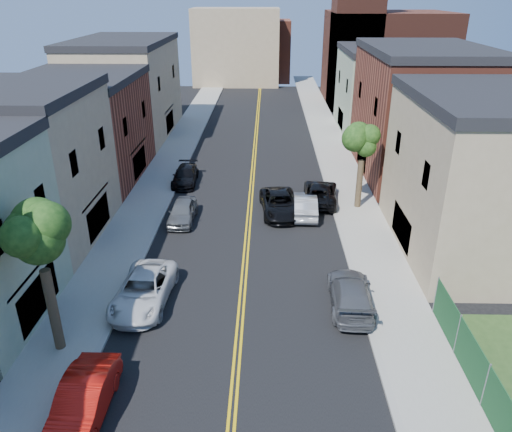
# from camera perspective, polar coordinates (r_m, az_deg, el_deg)

# --- Properties ---
(sidewalk_left) EXTENTS (3.20, 100.00, 0.15)m
(sidewalk_left) POSITION_cam_1_polar(r_m,az_deg,el_deg) (46.48, -10.12, 6.18)
(sidewalk_left) COLOR gray
(sidewalk_left) RESTS_ON ground
(sidewalk_right) EXTENTS (3.20, 100.00, 0.15)m
(sidewalk_right) POSITION_cam_1_polar(r_m,az_deg,el_deg) (46.07, 9.64, 6.05)
(sidewalk_right) COLOR gray
(sidewalk_right) RESTS_ON ground
(curb_left) EXTENTS (0.30, 100.00, 0.15)m
(curb_left) POSITION_cam_1_polar(r_m,az_deg,el_deg) (46.17, -7.98, 6.20)
(curb_left) COLOR gray
(curb_left) RESTS_ON ground
(curb_right) EXTENTS (0.30, 100.00, 0.15)m
(curb_right) POSITION_cam_1_polar(r_m,az_deg,el_deg) (45.85, 7.47, 6.10)
(curb_right) COLOR gray
(curb_right) RESTS_ON ground
(bldg_left_tan_near) EXTENTS (9.00, 10.00, 9.00)m
(bldg_left_tan_near) POSITION_cam_1_polar(r_m,az_deg,el_deg) (33.60, -25.78, 4.77)
(bldg_left_tan_near) COLOR #998466
(bldg_left_tan_near) RESTS_ON ground
(bldg_left_brick) EXTENTS (9.00, 12.00, 8.00)m
(bldg_left_brick) POSITION_cam_1_polar(r_m,az_deg,el_deg) (43.37, -19.53, 9.22)
(bldg_left_brick) COLOR brown
(bldg_left_brick) RESTS_ON ground
(bldg_left_tan_far) EXTENTS (9.00, 16.00, 9.50)m
(bldg_left_tan_far) POSITION_cam_1_polar(r_m,az_deg,el_deg) (56.21, -14.86, 13.90)
(bldg_left_tan_far) COLOR #998466
(bldg_left_tan_far) RESTS_ON ground
(bldg_right_tan) EXTENTS (9.00, 12.00, 9.00)m
(bldg_right_tan) POSITION_cam_1_polar(r_m,az_deg,el_deg) (31.71, 25.07, 3.81)
(bldg_right_tan) COLOR #998466
(bldg_right_tan) RESTS_ON ground
(bldg_right_brick) EXTENTS (9.00, 14.00, 10.00)m
(bldg_right_brick) POSITION_cam_1_polar(r_m,az_deg,el_deg) (44.20, 18.44, 10.99)
(bldg_right_brick) COLOR brown
(bldg_right_brick) RESTS_ON ground
(bldg_right_palegrn) EXTENTS (9.00, 12.00, 8.50)m
(bldg_right_palegrn) POSITION_cam_1_polar(r_m,az_deg,el_deg) (57.60, 14.54, 13.67)
(bldg_right_palegrn) COLOR gray
(bldg_right_palegrn) RESTS_ON ground
(church) EXTENTS (16.20, 14.20, 22.60)m
(church) POSITION_cam_1_polar(r_m,az_deg,el_deg) (72.25, 14.11, 18.25)
(church) COLOR #4C2319
(church) RESTS_ON ground
(backdrop_left) EXTENTS (14.00, 8.00, 12.00)m
(backdrop_left) POSITION_cam_1_polar(r_m,az_deg,el_deg) (85.79, -2.30, 19.01)
(backdrop_left) COLOR #998466
(backdrop_left) RESTS_ON ground
(backdrop_center) EXTENTS (10.00, 8.00, 10.00)m
(backdrop_center) POSITION_cam_1_polar(r_m,az_deg,el_deg) (89.73, 0.56, 18.64)
(backdrop_center) COLOR brown
(backdrop_center) RESTS_ON ground
(fence_right) EXTENTS (0.04, 15.00, 1.90)m
(fence_right) POSITION_cam_1_polar(r_m,az_deg,el_deg) (20.31, 26.74, -20.21)
(fence_right) COLOR #143F1E
(fence_right) RESTS_ON sidewalk_right
(tree_left_mid) EXTENTS (5.20, 5.20, 9.29)m
(tree_left_mid) POSITION_cam_1_polar(r_m,az_deg,el_deg) (21.05, -24.39, 0.05)
(tree_left_mid) COLOR #3B2E1D
(tree_left_mid) RESTS_ON sidewalk_left
(tree_right_far) EXTENTS (4.40, 4.40, 8.03)m
(tree_right_far) POSITION_cam_1_polar(r_m,az_deg,el_deg) (35.02, 12.49, 9.57)
(tree_right_far) COLOR #3B2E1D
(tree_right_far) RESTS_ON sidewalk_right
(red_sedan) EXTENTS (1.65, 4.71, 1.55)m
(red_sedan) POSITION_cam_1_polar(r_m,az_deg,el_deg) (20.42, -19.45, -19.61)
(red_sedan) COLOR red
(red_sedan) RESTS_ON ground
(white_pickup) EXTENTS (2.83, 5.64, 1.53)m
(white_pickup) POSITION_cam_1_polar(r_m,az_deg,el_deg) (25.80, -12.91, -8.37)
(white_pickup) COLOR silver
(white_pickup) RESTS_ON ground
(grey_car_left) EXTENTS (1.72, 4.24, 1.44)m
(grey_car_left) POSITION_cam_1_polar(r_m,az_deg,el_deg) (34.16, -8.54, 0.52)
(grey_car_left) COLOR #525559
(grey_car_left) RESTS_ON ground
(black_car_left) EXTENTS (1.99, 4.70, 1.35)m
(black_car_left) POSITION_cam_1_polar(r_m,az_deg,el_deg) (41.00, -8.22, 4.67)
(black_car_left) COLOR black
(black_car_left) RESTS_ON ground
(grey_car_right) EXTENTS (2.31, 5.22, 1.49)m
(grey_car_right) POSITION_cam_1_polar(r_m,az_deg,el_deg) (25.39, 10.94, -8.82)
(grey_car_right) COLOR #4E5055
(grey_car_right) RESTS_ON ground
(black_car_right) EXTENTS (2.04, 4.40, 1.46)m
(black_car_right) POSITION_cam_1_polar(r_m,az_deg,el_deg) (25.38, 10.94, -8.87)
(black_car_right) COLOR black
(black_car_right) RESTS_ON ground
(silver_car_right) EXTENTS (1.74, 4.63, 1.51)m
(silver_car_right) POSITION_cam_1_polar(r_m,az_deg,el_deg) (34.91, 5.74, 1.28)
(silver_car_right) COLOR #A2A4A9
(silver_car_right) RESTS_ON ground
(dark_car_right_far) EXTENTS (3.11, 5.67, 1.50)m
(dark_car_right_far) POSITION_cam_1_polar(r_m,az_deg,el_deg) (37.19, 7.42, 2.70)
(dark_car_right_far) COLOR black
(dark_car_right_far) RESTS_ON ground
(black_suv_lane) EXTENTS (3.06, 5.68, 1.52)m
(black_suv_lane) POSITION_cam_1_polar(r_m,az_deg,el_deg) (35.00, 2.76, 1.45)
(black_suv_lane) COLOR black
(black_suv_lane) RESTS_ON ground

